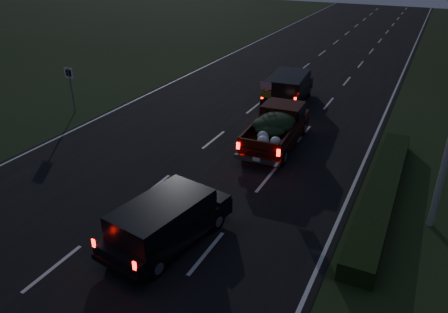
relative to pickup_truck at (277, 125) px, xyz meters
The scene contains 7 objects.
ground 6.46m from the pickup_truck, 116.10° to the right, with size 120.00×120.00×0.00m, color black.
road_asphalt 6.46m from the pickup_truck, 116.10° to the right, with size 14.00×120.00×0.02m, color black.
hedge_row 5.73m from the pickup_truck, 28.77° to the right, with size 1.00×10.00×0.60m, color black.
route_sign 11.36m from the pickup_truck, behind, with size 0.55×0.08×2.50m.
pickup_truck is the anchor object (origin of this frame).
lead_suv 6.00m from the pickup_truck, 103.59° to the left, with size 2.40×4.90×1.36m.
rear_suv 8.37m from the pickup_truck, 93.70° to the right, with size 2.49×4.51×1.23m.
Camera 1 is at (8.61, -11.62, 8.29)m, focal length 35.00 mm.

